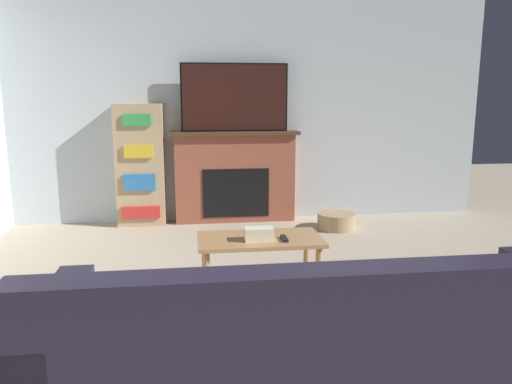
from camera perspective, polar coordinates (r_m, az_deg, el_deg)
The scene contains 9 objects.
wall_back at distance 6.13m, azimuth -2.59°, elevation 9.35°, with size 6.27×0.06×2.70m.
fireplace at distance 6.07m, azimuth -2.36°, elevation 1.79°, with size 1.54×0.28×1.10m.
tv at distance 5.97m, azimuth -2.42°, elevation 10.73°, with size 1.26×0.03×0.80m.
couch at distance 2.36m, azimuth 8.43°, elevation -20.12°, with size 2.46×0.86×0.93m.
coffee_table at distance 3.94m, azimuth 0.43°, elevation -6.07°, with size 0.97×0.52×0.43m.
tissue_box at distance 3.84m, azimuth 0.34°, elevation -4.82°, with size 0.22×0.12×0.10m.
remote_control at distance 3.87m, azimuth 3.24°, elevation -5.32°, with size 0.04×0.15×0.02m.
bookshelf at distance 6.03m, azimuth -13.10°, elevation 2.96°, with size 0.56×0.29×1.43m.
storage_basket at distance 5.87m, azimuth 9.16°, elevation -3.28°, with size 0.44×0.44×0.18m.
Camera 1 is at (-0.54, -1.34, 1.53)m, focal length 35.00 mm.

